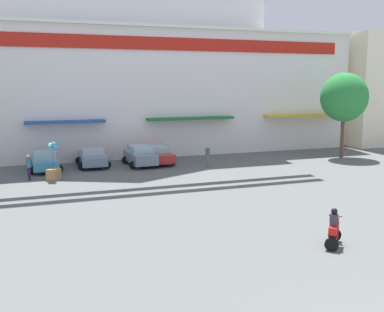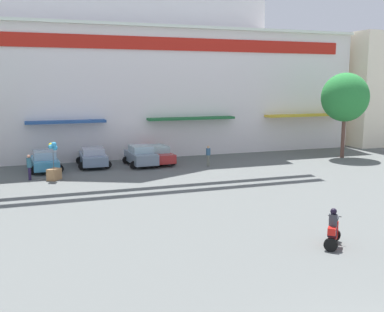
# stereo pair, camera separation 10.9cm
# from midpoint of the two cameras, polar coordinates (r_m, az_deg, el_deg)

# --- Properties ---
(ground_plane) EXTENTS (128.00, 128.00, 0.00)m
(ground_plane) POSITION_cam_midpoint_polar(r_m,az_deg,el_deg) (22.21, 1.38, -7.37)
(ground_plane) COLOR #5C605E
(colonial_building) EXTENTS (43.16, 19.09, 22.53)m
(colonial_building) POSITION_cam_midpoint_polar(r_m,az_deg,el_deg) (44.60, -10.01, 13.32)
(colonial_building) COLOR white
(colonial_building) RESTS_ON ground
(flank_building_right) EXTENTS (8.03, 9.72, 11.29)m
(flank_building_right) POSITION_cam_midpoint_polar(r_m,az_deg,el_deg) (52.63, 20.88, 7.89)
(flank_building_right) COLOR #FCECCD
(flank_building_right) RESTS_ON ground
(plaza_tree_1) EXTENTS (4.13, 3.62, 7.19)m
(plaza_tree_1) POSITION_cam_midpoint_polar(r_m,az_deg,el_deg) (40.36, 18.64, 7.04)
(plaza_tree_1) COLOR brown
(plaza_tree_1) RESTS_ON ground
(parked_car_0) EXTENTS (2.49, 4.03, 1.46)m
(parked_car_0) POSITION_cam_midpoint_polar(r_m,az_deg,el_deg) (34.46, -18.30, -0.60)
(parked_car_0) COLOR #3F91BD
(parked_car_0) RESTS_ON ground
(parked_car_1) EXTENTS (2.51, 3.99, 1.43)m
(parked_car_1) POSITION_cam_midpoint_polar(r_m,az_deg,el_deg) (35.26, -12.56, -0.14)
(parked_car_1) COLOR slate
(parked_car_1) RESTS_ON ground
(parked_car_2) EXTENTS (2.47, 3.92, 1.57)m
(parked_car_2) POSITION_cam_midpoint_polar(r_m,az_deg,el_deg) (35.00, -6.63, 0.05)
(parked_car_2) COLOR gray
(parked_car_2) RESTS_ON ground
(parked_car_3) EXTENTS (2.47, 4.49, 1.42)m
(parked_car_3) POSITION_cam_midpoint_polar(r_m,az_deg,el_deg) (35.92, -4.63, 0.21)
(parked_car_3) COLOR #A92726
(parked_car_3) RESTS_ON ground
(scooter_rider_0) EXTENTS (1.31, 1.37, 1.57)m
(scooter_rider_0) POSITION_cam_midpoint_polar(r_m,az_deg,el_deg) (18.69, 17.31, -8.93)
(scooter_rider_0) COLOR black
(scooter_rider_0) RESTS_ON ground
(pedestrian_0) EXTENTS (0.41, 0.41, 1.60)m
(pedestrian_0) POSITION_cam_midpoint_polar(r_m,az_deg,el_deg) (34.52, 1.92, 0.18)
(pedestrian_0) COLOR slate
(pedestrian_0) RESTS_ON ground
(pedestrian_2) EXTENTS (0.42, 0.42, 1.69)m
(pedestrian_2) POSITION_cam_midpoint_polar(r_m,az_deg,el_deg) (31.49, -20.06, -1.14)
(pedestrian_2) COLOR #271D42
(pedestrian_2) RESTS_ON ground
(balloon_vendor_cart) EXTENTS (1.02, 1.08, 2.56)m
(balloon_vendor_cart) POSITION_cam_midpoint_polar(r_m,az_deg,el_deg) (30.97, -17.24, -1.10)
(balloon_vendor_cart) COLOR #A5794E
(balloon_vendor_cart) RESTS_ON ground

